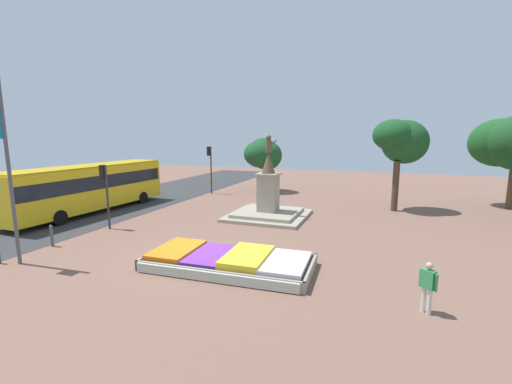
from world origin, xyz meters
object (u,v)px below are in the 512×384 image
Objects in this scene: statue_monument at (268,203)px; traffic_light_mid_block at (105,184)px; banner_pole at (8,169)px; pedestrian_near_planter at (428,284)px; city_bus at (89,185)px; kerb_bollard_mid_b at (52,235)px; flower_planter at (229,261)px; traffic_light_far_corner at (210,162)px.

traffic_light_mid_block is at bearing -142.95° from statue_monument.
traffic_light_mid_block is at bearing 96.24° from banner_pole.
pedestrian_near_planter is (8.10, -9.65, -0.01)m from statue_monument.
city_bus is 11.27× the size of kerb_bollard_mid_b.
traffic_light_mid_block is 5.63m from banner_pole.
city_bus is (-11.63, -2.87, 0.93)m from statue_monument.
flower_planter is 9.27m from banner_pole.
flower_planter is at bearing -81.93° from statue_monument.
traffic_light_mid_block reaches higher than pedestrian_near_planter.
kerb_bollard_mid_b is (-0.03, -15.67, -2.30)m from traffic_light_far_corner.
traffic_light_far_corner is at bearing 67.15° from city_bus.
statue_monument is (-1.21, 8.55, 0.63)m from flower_planter.
flower_planter is at bearing -18.11° from traffic_light_mid_block.
traffic_light_mid_block is 0.85× the size of traffic_light_far_corner.
city_bus is at bearing 122.82° from kerb_bollard_mid_b.
kerb_bollard_mid_b is at bearing -90.12° from traffic_light_far_corner.
statue_monument is 10.29m from traffic_light_far_corner.
flower_planter is 1.61× the size of traffic_light_far_corner.
statue_monument is at bearing -41.05° from traffic_light_far_corner.
flower_planter is 1.88× the size of traffic_light_mid_block.
statue_monument is 12.60m from pedestrian_near_planter.
kerb_bollard_mid_b is (-0.72, 2.08, -3.32)m from banner_pole.
city_bus is at bearing -166.13° from statue_monument.
city_bus reaches higher than flower_planter.
city_bus is at bearing 119.65° from banner_pole.
banner_pole is 7.13× the size of kerb_bollard_mid_b.
banner_pole is (0.59, -5.43, 1.37)m from traffic_light_mid_block.
city_bus is (-4.10, 2.81, -0.66)m from traffic_light_mid_block.
kerb_bollard_mid_b is (-0.12, -3.35, -1.95)m from traffic_light_mid_block.
traffic_light_far_corner is at bearing 89.88° from kerb_bollard_mid_b.
kerb_bollard_mid_b is at bearing -130.28° from statue_monument.
traffic_light_far_corner is 0.56× the size of banner_pole.
statue_monument reaches higher than traffic_light_mid_block.
traffic_light_far_corner reaches higher than kerb_bollard_mid_b.
pedestrian_near_planter is at bearing -18.95° from city_bus.
statue_monument reaches higher than flower_planter.
traffic_light_far_corner is (-8.84, 15.19, 2.57)m from flower_planter.
kerb_bollard_mid_b is at bearing 177.77° from pedestrian_near_planter.
flower_planter is 0.90× the size of banner_pole.
traffic_light_mid_block reaches higher than kerb_bollard_mid_b.
statue_monument is at bearing 13.87° from city_bus.
city_bus is at bearing 156.17° from flower_planter.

